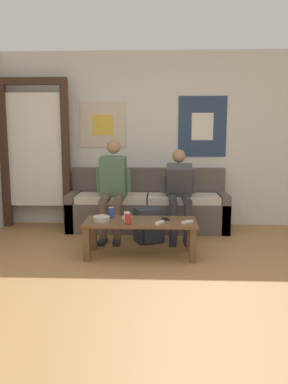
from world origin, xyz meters
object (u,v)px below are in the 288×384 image
couch (148,208)px  person_seated_adult (113,185)px  drink_can_red (128,219)px  game_controller_near_left (187,222)px  coffee_table (140,227)px  pillar_candle (127,217)px  person_seated_teen (179,189)px  drink_can_blue (111,212)px  backpack (149,226)px  ceramic_bowl (102,218)px  game_controller_far_center (160,222)px  game_controller_near_right (127,217)px  cell_phone (166,219)px

couch → person_seated_adult: person_seated_adult is taller
drink_can_red → game_controller_near_left: bearing=8.3°
drink_can_red → game_controller_near_left: drink_can_red is taller
coffee_table → pillar_candle: pillar_candle is taller
person_seated_teen → drink_can_blue: 1.12m
backpack → ceramic_bowl: size_ratio=2.27×
person_seated_teen → game_controller_far_center: bearing=-104.6°
game_controller_near_left → couch: bearing=109.9°
person_seated_teen → drink_can_blue: (-0.82, -0.74, -0.17)m
coffee_table → person_seated_teen: person_seated_teen is taller
drink_can_red → person_seated_teen: bearing=60.1°
drink_can_blue → game_controller_near_right: 0.19m
game_controller_near_left → person_seated_teen: bearing=92.3°
couch → drink_can_red: couch is taller
couch → drink_can_blue: couch is taller
person_seated_teen → game_controller_near_left: 0.98m
backpack → cell_phone: (0.20, -0.48, 0.20)m
game_controller_near_right → game_controller_far_center: (0.38, -0.26, 0.00)m
backpack → cell_phone: bearing=-67.2°
couch → coffee_table: bearing=-92.2°
cell_phone → ceramic_bowl: bearing=-172.1°
drink_can_red → game_controller_near_right: 0.32m
pillar_candle → game_controller_near_left: 0.67m
couch → game_controller_near_right: 1.10m
couch → game_controller_near_right: bearing=-101.0°
pillar_candle → drink_can_red: drink_can_red is taller
ceramic_bowl → person_seated_adult: bearing=88.7°
coffee_table → cell_phone: (0.28, 0.07, 0.08)m
person_seated_teen → couch: bearing=141.7°
drink_can_red → coffee_table: bearing=54.4°
couch → game_controller_far_center: (0.17, -1.34, 0.12)m
coffee_table → person_seated_teen: size_ratio=1.08×
pillar_candle → game_controller_far_center: bearing=-12.4°
coffee_table → game_controller_near_left: game_controller_near_left is taller
game_controller_near_right → cell_phone: game_controller_near_right is taller
couch → drink_can_blue: size_ratio=18.18×
pillar_candle → coffee_table: bearing=17.7°
couch → drink_can_blue: 1.16m
backpack → cell_phone: backpack is taller
couch → ceramic_bowl: couch is taller
person_seated_teen → game_controller_near_left: (0.04, -0.95, -0.22)m
ceramic_bowl → game_controller_near_right: size_ratio=1.34×
pillar_candle → cell_phone: (0.43, 0.12, -0.05)m
drink_can_blue → game_controller_far_center: 0.62m
person_seated_teen → drink_can_red: 1.22m
drink_can_blue → person_seated_adult: bearing=95.5°
game_controller_near_left → game_controller_far_center: size_ratio=0.94×
backpack → pillar_candle: pillar_candle is taller
drink_can_red → ceramic_bowl: bearing=154.5°
person_seated_teen → cell_phone: bearing=-103.5°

